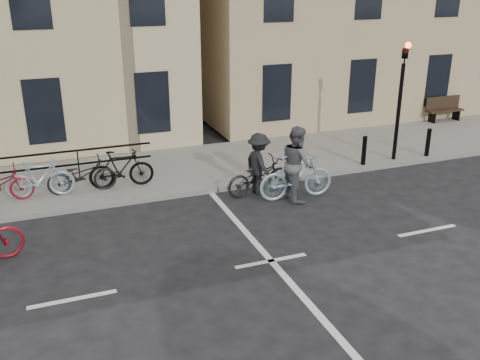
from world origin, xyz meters
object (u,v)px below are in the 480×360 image
object	(u,v)px
traffic_light	(401,87)
cyclist_dark	(259,170)
cyclist_grey	(297,170)
bench	(444,108)

from	to	relation	value
traffic_light	cyclist_dark	bearing A→B (deg)	-171.09
traffic_light	cyclist_dark	world-z (taller)	traffic_light
cyclist_grey	cyclist_dark	distance (m)	1.06
cyclist_dark	cyclist_grey	bearing A→B (deg)	-140.14
cyclist_grey	cyclist_dark	xyz separation A→B (m)	(-0.79, 0.69, -0.14)
bench	cyclist_dark	size ratio (longest dim) A/B	0.80
bench	cyclist_dark	bearing A→B (deg)	-156.91
traffic_light	cyclist_grey	bearing A→B (deg)	-160.67
traffic_light	bench	world-z (taller)	traffic_light
traffic_light	bench	size ratio (longest dim) A/B	2.44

